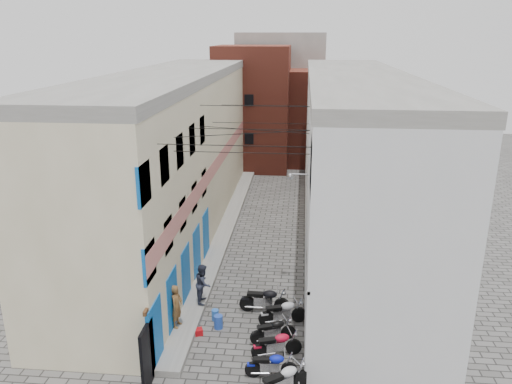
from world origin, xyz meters
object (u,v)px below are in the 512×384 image
(motorcycle_c, at_px, (271,364))
(motorcycle_d, at_px, (277,343))
(motorcycle_f, at_px, (283,311))
(person_a, at_px, (177,306))
(motorcycle_g, at_px, (265,299))
(motorcycle_b, at_px, (283,380))
(person_b, at_px, (203,283))
(water_jug_near, at_px, (218,322))
(water_jug_far, at_px, (215,315))
(motorcycle_e, at_px, (273,329))
(red_crate, at_px, (198,332))

(motorcycle_c, xyz_separation_m, motorcycle_d, (0.12, 1.12, 0.03))
(motorcycle_f, distance_m, person_a, 4.13)
(motorcycle_g, distance_m, person_a, 3.69)
(motorcycle_b, height_order, motorcycle_f, motorcycle_b)
(motorcycle_c, height_order, person_b, person_b)
(motorcycle_b, distance_m, water_jug_near, 4.44)
(motorcycle_b, height_order, water_jug_far, motorcycle_b)
(motorcycle_b, xyz_separation_m, motorcycle_f, (-0.19, 4.08, -0.02))
(motorcycle_d, relative_size, motorcycle_e, 1.05)
(person_b, xyz_separation_m, water_jug_near, (0.87, -1.50, -0.82))
(person_b, bearing_deg, motorcycle_c, -147.27)
(motorcycle_c, distance_m, water_jug_near, 3.50)
(motorcycle_d, xyz_separation_m, water_jug_far, (-2.57, 2.12, -0.31))
(motorcycle_b, height_order, motorcycle_g, motorcycle_g)
(red_crate, bearing_deg, person_a, 170.33)
(motorcycle_g, relative_size, person_a, 1.21)
(motorcycle_d, bearing_deg, motorcycle_g, 174.98)
(person_a, height_order, red_crate, person_a)
(motorcycle_d, relative_size, water_jug_far, 4.13)
(motorcycle_e, height_order, water_jug_near, motorcycle_e)
(motorcycle_d, relative_size, person_a, 1.07)
(motorcycle_d, xyz_separation_m, red_crate, (-3.07, 1.04, -0.41))
(motorcycle_c, relative_size, person_b, 1.04)
(motorcycle_f, bearing_deg, motorcycle_g, -153.65)
(motorcycle_c, relative_size, water_jug_far, 3.93)
(motorcycle_g, bearing_deg, water_jug_far, -65.78)
(motorcycle_g, height_order, person_b, person_b)
(motorcycle_c, xyz_separation_m, motorcycle_f, (0.25, 3.22, 0.06))
(motorcycle_c, distance_m, motorcycle_g, 4.08)
(motorcycle_d, relative_size, person_b, 1.09)
(motorcycle_f, bearing_deg, red_crate, -88.89)
(motorcycle_e, distance_m, person_a, 3.74)
(motorcycle_b, bearing_deg, person_b, 178.94)
(motorcycle_f, relative_size, water_jug_near, 3.61)
(motorcycle_g, distance_m, person_b, 2.61)
(motorcycle_b, bearing_deg, water_jug_near, -179.10)
(motorcycle_g, xyz_separation_m, red_crate, (-2.41, -1.88, -0.48))
(motorcycle_f, distance_m, person_b, 3.52)
(motorcycle_f, relative_size, water_jug_far, 4.37)
(water_jug_near, bearing_deg, motorcycle_f, 12.27)
(water_jug_far, bearing_deg, motorcycle_b, -54.89)
(motorcycle_f, height_order, water_jug_near, motorcycle_f)
(red_crate, bearing_deg, motorcycle_b, -41.77)
(motorcycle_e, xyz_separation_m, motorcycle_g, (-0.48, 2.04, 0.09))
(water_jug_near, bearing_deg, motorcycle_d, -33.69)
(motorcycle_b, height_order, motorcycle_e, motorcycle_b)
(motorcycle_b, relative_size, motorcycle_e, 1.14)
(motorcycle_e, bearing_deg, red_crate, -114.90)
(motorcycle_b, distance_m, motorcycle_g, 5.00)
(water_jug_far, bearing_deg, motorcycle_f, -0.41)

